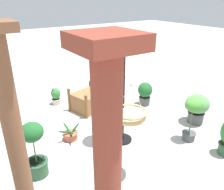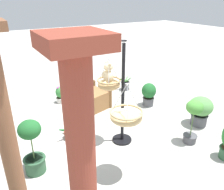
{
  "view_description": "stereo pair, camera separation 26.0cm",
  "coord_description": "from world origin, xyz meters",
  "px_view_note": "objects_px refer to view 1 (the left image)",
  "views": [
    {
      "loc": [
        -3.71,
        2.54,
        3.04
      ],
      "look_at": [
        -0.02,
        0.06,
        1.09
      ],
      "focal_mm": 36.6,
      "sensor_mm": 36.0,
      "label": 1
    },
    {
      "loc": [
        -3.85,
        2.32,
        3.04
      ],
      "look_at": [
        -0.02,
        0.06,
        1.09
      ],
      "focal_mm": 36.6,
      "sensor_mm": 36.0,
      "label": 2
    }
  ],
  "objects_px": {
    "teddy_bear": "(108,75)",
    "hanging_basket_left_high": "(130,116)",
    "wooden_planter_box": "(89,100)",
    "potted_plant_fern_front": "(120,84)",
    "potted_plant_flowering_red": "(34,149)",
    "hanging_basket_with_teddy": "(109,84)",
    "display_pole_central": "(123,114)",
    "potted_plant_broad_leaf": "(197,107)",
    "potted_plant_bushy_green": "(71,135)",
    "potted_plant_conical_shrub": "(145,93)",
    "greenhouse_pillar_right": "(17,148)",
    "potted_plant_tall_leafy": "(56,96)",
    "potted_plant_trailing_ivy": "(192,115)"
  },
  "relations": [
    {
      "from": "teddy_bear",
      "to": "potted_plant_flowering_red",
      "type": "bearing_deg",
      "value": 95.66
    },
    {
      "from": "potted_plant_fern_front",
      "to": "potted_plant_broad_leaf",
      "type": "xyz_separation_m",
      "value": [
        -2.92,
        -0.3,
        0.24
      ]
    },
    {
      "from": "potted_plant_broad_leaf",
      "to": "teddy_bear",
      "type": "bearing_deg",
      "value": 76.6
    },
    {
      "from": "greenhouse_pillar_right",
      "to": "potted_plant_tall_leafy",
      "type": "distance_m",
      "value": 4.23
    },
    {
      "from": "wooden_planter_box",
      "to": "potted_plant_trailing_ivy",
      "type": "bearing_deg",
      "value": -156.2
    },
    {
      "from": "display_pole_central",
      "to": "teddy_bear",
      "type": "bearing_deg",
      "value": 61.18
    },
    {
      "from": "potted_plant_conical_shrub",
      "to": "hanging_basket_left_high",
      "type": "bearing_deg",
      "value": 133.05
    },
    {
      "from": "hanging_basket_with_teddy",
      "to": "potted_plant_broad_leaf",
      "type": "relative_size",
      "value": 0.86
    },
    {
      "from": "potted_plant_fern_front",
      "to": "potted_plant_broad_leaf",
      "type": "distance_m",
      "value": 2.94
    },
    {
      "from": "display_pole_central",
      "to": "potted_plant_conical_shrub",
      "type": "distance_m",
      "value": 2.02
    },
    {
      "from": "hanging_basket_left_high",
      "to": "potted_plant_broad_leaf",
      "type": "xyz_separation_m",
      "value": [
        0.52,
        -2.59,
        -0.78
      ]
    },
    {
      "from": "teddy_bear",
      "to": "potted_plant_broad_leaf",
      "type": "bearing_deg",
      "value": -103.4
    },
    {
      "from": "potted_plant_bushy_green",
      "to": "display_pole_central",
      "type": "bearing_deg",
      "value": -125.58
    },
    {
      "from": "wooden_planter_box",
      "to": "display_pole_central",
      "type": "bearing_deg",
      "value": 176.26
    },
    {
      "from": "wooden_planter_box",
      "to": "potted_plant_fern_front",
      "type": "distance_m",
      "value": 1.79
    },
    {
      "from": "display_pole_central",
      "to": "potted_plant_tall_leafy",
      "type": "bearing_deg",
      "value": 11.3
    },
    {
      "from": "display_pole_central",
      "to": "potted_plant_tall_leafy",
      "type": "distance_m",
      "value": 2.74
    },
    {
      "from": "hanging_basket_left_high",
      "to": "hanging_basket_with_teddy",
      "type": "bearing_deg",
      "value": -14.82
    },
    {
      "from": "potted_plant_flowering_red",
      "to": "hanging_basket_with_teddy",
      "type": "bearing_deg",
      "value": -84.41
    },
    {
      "from": "potted_plant_bushy_green",
      "to": "potted_plant_trailing_ivy",
      "type": "distance_m",
      "value": 2.75
    },
    {
      "from": "teddy_bear",
      "to": "potted_plant_flowering_red",
      "type": "xyz_separation_m",
      "value": [
        -0.16,
        1.66,
        -1.03
      ]
    },
    {
      "from": "hanging_basket_left_high",
      "to": "teddy_bear",
      "type": "bearing_deg",
      "value": -13.68
    },
    {
      "from": "hanging_basket_with_teddy",
      "to": "potted_plant_flowering_red",
      "type": "distance_m",
      "value": 1.88
    },
    {
      "from": "hanging_basket_left_high",
      "to": "potted_plant_trailing_ivy",
      "type": "relative_size",
      "value": 0.68
    },
    {
      "from": "hanging_basket_with_teddy",
      "to": "potted_plant_bushy_green",
      "type": "relative_size",
      "value": 1.12
    },
    {
      "from": "display_pole_central",
      "to": "potted_plant_broad_leaf",
      "type": "height_order",
      "value": "display_pole_central"
    },
    {
      "from": "hanging_basket_left_high",
      "to": "potted_plant_fern_front",
      "type": "distance_m",
      "value": 4.25
    },
    {
      "from": "potted_plant_bushy_green",
      "to": "potted_plant_conical_shrub",
      "type": "distance_m",
      "value": 2.66
    },
    {
      "from": "greenhouse_pillar_right",
      "to": "hanging_basket_with_teddy",
      "type": "bearing_deg",
      "value": -60.9
    },
    {
      "from": "display_pole_central",
      "to": "potted_plant_broad_leaf",
      "type": "bearing_deg",
      "value": -101.13
    },
    {
      "from": "greenhouse_pillar_right",
      "to": "potted_plant_broad_leaf",
      "type": "distance_m",
      "value": 4.52
    },
    {
      "from": "greenhouse_pillar_right",
      "to": "wooden_planter_box",
      "type": "xyz_separation_m",
      "value": [
        2.8,
        -2.45,
        -1.08
      ]
    },
    {
      "from": "teddy_bear",
      "to": "potted_plant_tall_leafy",
      "type": "xyz_separation_m",
      "value": [
        2.51,
        0.26,
        -1.33
      ]
    },
    {
      "from": "teddy_bear",
      "to": "hanging_basket_left_high",
      "type": "relative_size",
      "value": 0.66
    },
    {
      "from": "potted_plant_trailing_ivy",
      "to": "potted_plant_broad_leaf",
      "type": "xyz_separation_m",
      "value": [
        0.42,
        -0.78,
        -0.19
      ]
    },
    {
      "from": "display_pole_central",
      "to": "hanging_basket_with_teddy",
      "type": "xyz_separation_m",
      "value": [
        0.15,
        0.25,
        0.69
      ]
    },
    {
      "from": "greenhouse_pillar_right",
      "to": "potted_plant_trailing_ivy",
      "type": "bearing_deg",
      "value": -87.14
    },
    {
      "from": "potted_plant_trailing_ivy",
      "to": "potted_plant_bushy_green",
      "type": "bearing_deg",
      "value": 55.85
    },
    {
      "from": "potted_plant_tall_leafy",
      "to": "potted_plant_bushy_green",
      "type": "bearing_deg",
      "value": 167.73
    },
    {
      "from": "potted_plant_bushy_green",
      "to": "potted_plant_conical_shrub",
      "type": "relative_size",
      "value": 0.84
    },
    {
      "from": "teddy_bear",
      "to": "potted_plant_flowering_red",
      "type": "relative_size",
      "value": 0.43
    },
    {
      "from": "teddy_bear",
      "to": "potted_plant_trailing_ivy",
      "type": "bearing_deg",
      "value": -122.32
    },
    {
      "from": "greenhouse_pillar_right",
      "to": "potted_plant_bushy_green",
      "type": "distance_m",
      "value": 2.51
    },
    {
      "from": "greenhouse_pillar_right",
      "to": "teddy_bear",
      "type": "bearing_deg",
      "value": -60.63
    },
    {
      "from": "potted_plant_tall_leafy",
      "to": "potted_plant_conical_shrub",
      "type": "distance_m",
      "value": 2.67
    },
    {
      "from": "hanging_basket_with_teddy",
      "to": "potted_plant_broad_leaf",
      "type": "distance_m",
      "value": 2.55
    },
    {
      "from": "potted_plant_bushy_green",
      "to": "hanging_basket_with_teddy",
      "type": "bearing_deg",
      "value": -127.1
    },
    {
      "from": "potted_plant_fern_front",
      "to": "potted_plant_tall_leafy",
      "type": "height_order",
      "value": "potted_plant_tall_leafy"
    },
    {
      "from": "potted_plant_broad_leaf",
      "to": "display_pole_central",
      "type": "bearing_deg",
      "value": 78.87
    },
    {
      "from": "teddy_bear",
      "to": "potted_plant_conical_shrub",
      "type": "xyz_separation_m",
      "value": [
        0.97,
        -1.93,
        -1.2
      ]
    }
  ]
}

